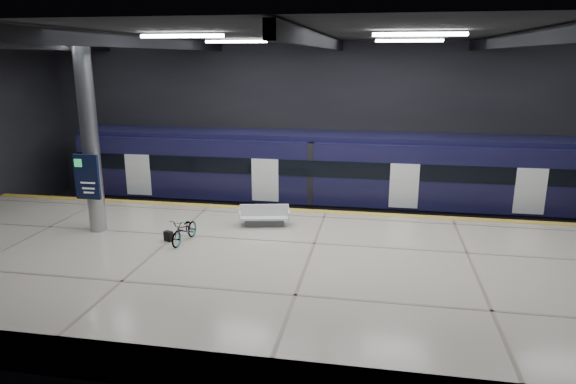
# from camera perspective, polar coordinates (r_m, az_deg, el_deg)

# --- Properties ---
(ground) EXTENTS (30.00, 30.00, 0.00)m
(ground) POSITION_cam_1_polar(r_m,az_deg,el_deg) (18.96, 3.29, -7.78)
(ground) COLOR black
(ground) RESTS_ON ground
(room_shell) EXTENTS (30.10, 16.10, 8.05)m
(room_shell) POSITION_cam_1_polar(r_m,az_deg,el_deg) (17.58, 3.57, 9.71)
(room_shell) COLOR black
(room_shell) RESTS_ON ground
(platform) EXTENTS (30.00, 11.00, 1.10)m
(platform) POSITION_cam_1_polar(r_m,az_deg,el_deg) (16.46, 2.25, -9.31)
(platform) COLOR beige
(platform) RESTS_ON ground
(safety_strip) EXTENTS (30.00, 0.40, 0.01)m
(safety_strip) POSITION_cam_1_polar(r_m,az_deg,el_deg) (21.16, 4.24, -2.18)
(safety_strip) COLOR gold
(safety_strip) RESTS_ON platform
(rails) EXTENTS (30.00, 1.52, 0.16)m
(rails) POSITION_cam_1_polar(r_m,az_deg,el_deg) (24.08, 4.89, -2.63)
(rails) COLOR gray
(rails) RESTS_ON ground
(train) EXTENTS (29.40, 2.84, 3.79)m
(train) POSITION_cam_1_polar(r_m,az_deg,el_deg) (23.47, 9.71, 1.76)
(train) COLOR black
(train) RESTS_ON ground
(bench) EXTENTS (2.00, 1.15, 0.83)m
(bench) POSITION_cam_1_polar(r_m,az_deg,el_deg) (19.34, -2.62, -2.91)
(bench) COLOR #595B60
(bench) RESTS_ON platform
(bicycle) EXTENTS (0.78, 1.74, 0.88)m
(bicycle) POSITION_cam_1_polar(r_m,az_deg,el_deg) (17.93, -11.42, -4.14)
(bicycle) COLOR #99999E
(bicycle) RESTS_ON platform
(pannier_bag) EXTENTS (0.35, 0.28, 0.35)m
(pannier_bag) POSITION_cam_1_polar(r_m,az_deg,el_deg) (18.24, -13.14, -4.80)
(pannier_bag) COLOR black
(pannier_bag) RESTS_ON platform
(info_column) EXTENTS (0.90, 0.78, 6.90)m
(info_column) POSITION_cam_1_polar(r_m,az_deg,el_deg) (19.39, -21.19, 5.48)
(info_column) COLOR #9EA0A5
(info_column) RESTS_ON platform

